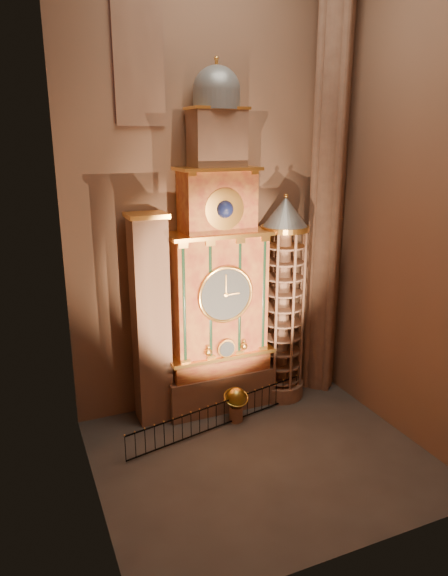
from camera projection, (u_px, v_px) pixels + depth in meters
name	position (u px, v px, depth m)	size (l,w,h in m)	color
floor	(261.00, 456.00, 22.44)	(14.00, 14.00, 0.00)	#383330
wall_back	(209.00, 190.00, 24.64)	(22.00, 22.00, 0.00)	#8F664D
wall_left	(76.00, 215.00, 16.72)	(22.00, 22.00, 0.00)	#8F664D
wall_right	(412.00, 196.00, 21.96)	(22.00, 22.00, 0.00)	#8F664D
astronomical_clock	(218.00, 282.00, 24.94)	(5.60, 2.41, 16.70)	#8C634C
portrait_tower	(151.00, 320.00, 24.11)	(1.80, 1.60, 10.20)	#8C634C
stair_turret	(282.00, 302.00, 26.42)	(2.50, 2.50, 10.80)	#8C634C
gothic_pier	(328.00, 187.00, 26.04)	(2.04, 2.04, 22.00)	#8C634C
stained_glass_window	(139.00, 62.00, 21.82)	(2.20, 0.14, 5.20)	navy
celestial_globe	(236.00, 401.00, 25.01)	(1.32, 1.25, 1.77)	#8C634C
iron_railing	(220.00, 415.00, 24.50)	(9.61, 2.13, 1.26)	black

